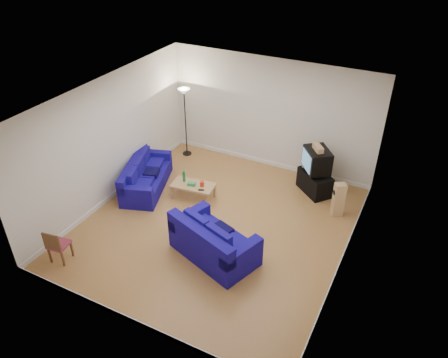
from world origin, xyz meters
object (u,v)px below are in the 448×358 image
at_px(tv_stand, 315,182).
at_px(television, 317,160).
at_px(sofa_three_seat, 145,178).
at_px(sofa_loveseat, 212,244).
at_px(coffee_table, 193,186).

xyz_separation_m(tv_stand, television, (-0.02, 0.00, 0.68)).
bearing_deg(television, sofa_three_seat, -102.09).
bearing_deg(sofa_loveseat, television, 90.09).
bearing_deg(television, sofa_loveseat, -55.98).
distance_m(sofa_three_seat, tv_stand, 4.54).
relative_size(sofa_loveseat, television, 2.26).
xyz_separation_m(sofa_loveseat, tv_stand, (1.22, 3.45, -0.06)).
xyz_separation_m(coffee_table, tv_stand, (2.73, 1.70, -0.06)).
relative_size(sofa_loveseat, coffee_table, 1.82).
xyz_separation_m(sofa_loveseat, television, (1.20, 3.45, 0.62)).
height_order(sofa_three_seat, television, television).
height_order(coffee_table, tv_stand, tv_stand).
distance_m(sofa_three_seat, coffee_table, 1.41).
xyz_separation_m(coffee_table, television, (2.71, 1.70, 0.63)).
height_order(sofa_loveseat, tv_stand, sofa_loveseat).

